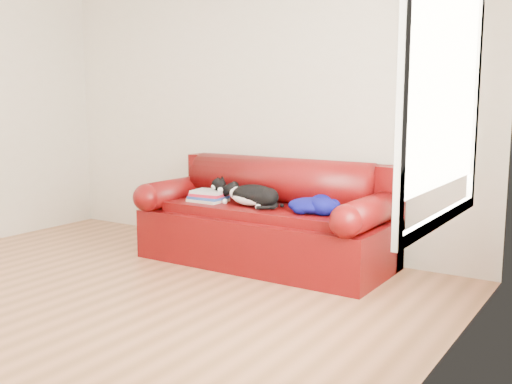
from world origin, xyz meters
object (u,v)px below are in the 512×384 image
at_px(book_stack, 209,196).
at_px(blanket, 313,205).
at_px(cat, 253,196).
at_px(sofa_base, 265,236).

xyz_separation_m(book_stack, blanket, (0.99, 0.05, 0.01)).
relative_size(book_stack, cat, 0.51).
bearing_deg(cat, blanket, 9.21).
xyz_separation_m(sofa_base, cat, (-0.06, -0.10, 0.35)).
bearing_deg(sofa_base, blanket, -8.72).
bearing_deg(book_stack, cat, 2.51).
distance_m(cat, blanket, 0.54).
relative_size(sofa_base, book_stack, 6.71).
height_order(sofa_base, cat, cat).
bearing_deg(sofa_base, cat, -118.90).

